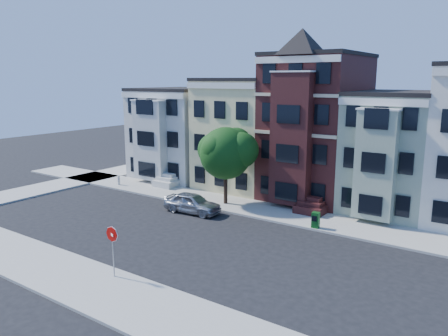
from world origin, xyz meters
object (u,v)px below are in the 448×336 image
Objects in this scene: newspaper_box at (316,220)px; stop_sign at (113,248)px; street_tree at (226,157)px; fire_hydrant at (119,181)px; parked_car at (192,203)px.

stop_sign reaches higher than newspaper_box.
fire_hydrant is (-12.14, -0.58, -3.52)m from street_tree.
street_tree is at bearing 165.95° from newspaper_box.
street_tree reaches higher than newspaper_box.
fire_hydrant is (-11.20, 2.62, -0.27)m from parked_car.
street_tree is 7.12× the size of newspaper_box.
street_tree is 10.58× the size of fire_hydrant.
parked_car is at bearing -106.27° from street_tree.
newspaper_box is at bearing 89.43° from stop_sign.
newspaper_box is 20.65m from fire_hydrant.
street_tree is at bearing 123.96° from stop_sign.
fire_hydrant is at bearing 159.89° from stop_sign.
fire_hydrant is at bearing 173.17° from newspaper_box.
newspaper_box reaches higher than fire_hydrant.
parked_car is 9.59m from newspaper_box.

